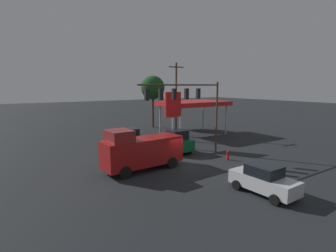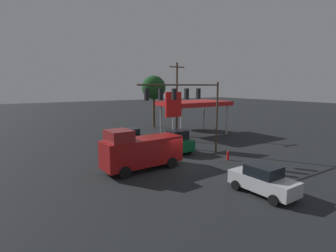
% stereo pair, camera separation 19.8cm
% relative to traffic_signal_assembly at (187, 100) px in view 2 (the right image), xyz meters
% --- Properties ---
extents(ground_plane, '(200.00, 200.00, 0.00)m').
position_rel_traffic_signal_assembly_xyz_m(ground_plane, '(1.74, 1.39, -5.71)').
color(ground_plane, black).
extents(traffic_signal_assembly, '(9.06, 0.43, 7.37)m').
position_rel_traffic_signal_assembly_xyz_m(traffic_signal_assembly, '(0.00, 0.00, 0.00)').
color(traffic_signal_assembly, '#473828').
rests_on(traffic_signal_assembly, ground).
extents(utility_pole, '(2.40, 0.26, 10.10)m').
position_rel_traffic_signal_assembly_xyz_m(utility_pole, '(-5.95, -10.28, -0.37)').
color(utility_pole, '#473828').
rests_on(utility_pole, ground).
extents(gas_station_canopy, '(9.28, 6.26, 4.80)m').
position_rel_traffic_signal_assembly_xyz_m(gas_station_canopy, '(-8.57, -9.73, -1.28)').
color(gas_station_canopy, red).
rests_on(gas_station_canopy, ground).
extents(price_sign, '(2.02, 0.27, 6.31)m').
position_rel_traffic_signal_assembly_xyz_m(price_sign, '(-1.61, -4.69, -1.16)').
color(price_sign, '#B7B7BC').
rests_on(price_sign, ground).
extents(delivery_truck, '(6.91, 2.84, 3.58)m').
position_rel_traffic_signal_assembly_xyz_m(delivery_truck, '(5.22, 0.58, -4.02)').
color(delivery_truck, maroon).
rests_on(delivery_truck, ground).
extents(pickup_parked, '(2.27, 5.20, 2.40)m').
position_rel_traffic_signal_assembly_xyz_m(pickup_parked, '(-0.62, -3.14, -4.60)').
color(pickup_parked, '#0C592D').
rests_on(pickup_parked, ground).
extents(sedan_waiting, '(2.14, 4.44, 1.93)m').
position_rel_traffic_signal_assembly_xyz_m(sedan_waiting, '(1.78, -8.90, -4.76)').
color(sedan_waiting, black).
rests_on(sedan_waiting, ground).
extents(sedan_far, '(2.18, 4.46, 1.93)m').
position_rel_traffic_signal_assembly_xyz_m(sedan_far, '(0.78, 9.30, -4.76)').
color(sedan_far, silver).
rests_on(sedan_far, ground).
extents(street_tree, '(3.96, 3.96, 8.65)m').
position_rel_traffic_signal_assembly_xyz_m(street_tree, '(-7.04, -18.61, 0.92)').
color(street_tree, '#4C331E').
rests_on(street_tree, ground).
extents(fire_hydrant, '(0.24, 0.24, 0.88)m').
position_rel_traffic_signal_assembly_xyz_m(fire_hydrant, '(-3.08, 2.42, -5.27)').
color(fire_hydrant, red).
rests_on(fire_hydrant, ground).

